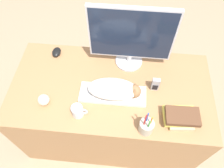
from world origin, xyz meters
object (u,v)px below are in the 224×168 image
(pen_cup, at_px, (146,126))
(cat, at_px, (115,89))
(computer_mouse, at_px, (56,52))
(baseball, at_px, (44,100))
(phone, at_px, (155,84))
(keyboard, at_px, (113,94))
(book_stack, at_px, (181,117))
(monitor, at_px, (131,36))
(coffee_mug, at_px, (78,111))

(pen_cup, bearing_deg, cat, 132.14)
(computer_mouse, relative_size, baseball, 1.25)
(computer_mouse, xyz_separation_m, baseball, (0.02, -0.44, 0.02))
(phone, bearing_deg, computer_mouse, 161.44)
(keyboard, height_order, computer_mouse, computer_mouse)
(baseball, distance_m, book_stack, 0.91)
(cat, xyz_separation_m, baseball, (-0.47, -0.10, -0.04))
(monitor, bearing_deg, book_stack, -52.47)
(computer_mouse, bearing_deg, book_stack, -27.65)
(keyboard, height_order, baseball, baseball)
(computer_mouse, xyz_separation_m, coffee_mug, (0.27, -0.51, 0.02))
(keyboard, distance_m, phone, 0.30)
(keyboard, xyz_separation_m, book_stack, (0.45, -0.15, 0.03))
(coffee_mug, relative_size, baseball, 1.35)
(computer_mouse, distance_m, phone, 0.81)
(computer_mouse, xyz_separation_m, book_stack, (0.93, -0.49, 0.03))
(computer_mouse, bearing_deg, phone, -18.56)
(cat, distance_m, book_stack, 0.46)
(keyboard, distance_m, pen_cup, 0.33)
(coffee_mug, relative_size, phone, 0.94)
(monitor, xyz_separation_m, computer_mouse, (-0.58, 0.03, -0.25))
(keyboard, distance_m, cat, 0.07)
(keyboard, relative_size, coffee_mug, 4.33)
(computer_mouse, height_order, pen_cup, pen_cup)
(coffee_mug, distance_m, baseball, 0.25)
(coffee_mug, bearing_deg, phone, 26.48)
(keyboard, relative_size, computer_mouse, 4.69)
(phone, height_order, book_stack, phone)
(keyboard, bearing_deg, phone, 15.77)
(computer_mouse, relative_size, pen_cup, 0.45)
(keyboard, bearing_deg, monitor, 73.03)
(pen_cup, xyz_separation_m, book_stack, (0.22, 0.09, -0.01))
(monitor, bearing_deg, cat, -103.99)
(coffee_mug, height_order, pen_cup, pen_cup)
(cat, height_order, monitor, monitor)
(pen_cup, height_order, baseball, pen_cup)
(coffee_mug, bearing_deg, book_stack, 1.84)
(baseball, xyz_separation_m, phone, (0.75, 0.19, 0.02))
(keyboard, xyz_separation_m, phone, (0.29, 0.08, 0.04))
(baseball, height_order, phone, phone)
(cat, xyz_separation_m, computer_mouse, (-0.50, 0.34, -0.06))
(cat, relative_size, computer_mouse, 3.68)
(computer_mouse, height_order, book_stack, book_stack)
(cat, bearing_deg, phone, 16.73)
(phone, xyz_separation_m, book_stack, (0.16, -0.23, -0.01))
(baseball, bearing_deg, computer_mouse, 93.10)
(monitor, bearing_deg, pen_cup, -76.21)
(cat, height_order, phone, cat)
(pen_cup, distance_m, book_stack, 0.24)
(coffee_mug, height_order, book_stack, book_stack)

